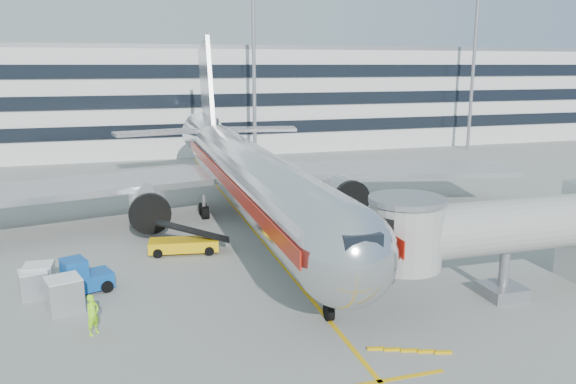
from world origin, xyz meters
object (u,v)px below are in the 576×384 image
object	(u,v)px
cargo_container_left	(33,284)
cargo_container_right	(39,278)
cargo_container_front	(64,294)
belt_loader	(184,244)
ramp_worker	(93,315)
main_jet	(245,172)
baggage_tug	(82,278)

from	to	relation	value
cargo_container_left	cargo_container_right	world-z (taller)	cargo_container_right
cargo_container_right	cargo_container_front	bearing A→B (deg)	-62.34
belt_loader	ramp_worker	distance (m)	12.35
cargo_container_left	main_jet	bearing A→B (deg)	38.91
cargo_container_right	cargo_container_front	xyz separation A→B (m)	(1.60, -3.04, 0.08)
cargo_container_left	cargo_container_right	size ratio (longest dim) A/B	1.05
cargo_container_right	baggage_tug	bearing A→B (deg)	-18.66
main_jet	baggage_tug	size ratio (longest dim) A/B	15.79
cargo_container_right	ramp_worker	size ratio (longest dim) A/B	0.82
baggage_tug	ramp_worker	distance (m)	5.62
cargo_container_left	baggage_tug	bearing A→B (deg)	-4.13
main_jet	belt_loader	world-z (taller)	main_jet
cargo_container_left	ramp_worker	bearing A→B (deg)	-59.30
baggage_tug	ramp_worker	size ratio (longest dim) A/B	1.57
baggage_tug	belt_loader	bearing A→B (deg)	40.34
baggage_tug	cargo_container_front	bearing A→B (deg)	-109.83
main_jet	belt_loader	bearing A→B (deg)	-130.94
cargo_container_right	cargo_container_front	world-z (taller)	cargo_container_front
main_jet	cargo_container_left	xyz separation A→B (m)	(-14.97, -12.08, -3.45)
belt_loader	main_jet	bearing A→B (deg)	49.06
cargo_container_front	ramp_worker	distance (m)	3.69
main_jet	belt_loader	distance (m)	9.74
ramp_worker	cargo_container_right	bearing A→B (deg)	69.18
belt_loader	ramp_worker	xyz separation A→B (m)	(-5.61, -10.99, 0.34)
baggage_tug	cargo_container_left	world-z (taller)	baggage_tug
cargo_container_left	cargo_container_right	distance (m)	0.67
baggage_tug	cargo_container_right	distance (m)	2.54
baggage_tug	cargo_container_right	xyz separation A→B (m)	(-2.40, 0.81, -0.08)
cargo_container_front	ramp_worker	bearing A→B (deg)	-64.55
main_jet	cargo_container_right	bearing A→B (deg)	-142.11
main_jet	cargo_container_left	world-z (taller)	main_jet
main_jet	ramp_worker	xyz separation A→B (m)	(-11.55, -17.84, -3.21)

